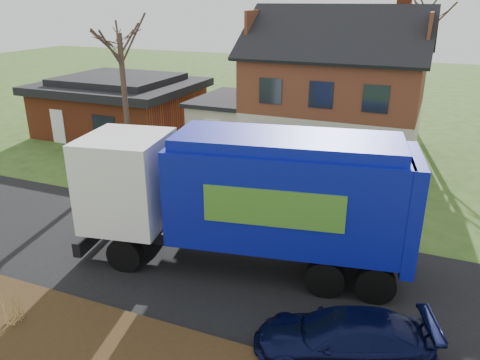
% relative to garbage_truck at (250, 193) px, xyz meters
% --- Properties ---
extents(ground, '(120.00, 120.00, 0.00)m').
position_rel_garbage_truck_xyz_m(ground, '(-2.14, -0.45, -2.64)').
color(ground, '#2E4B19').
rests_on(ground, ground).
extents(road, '(80.00, 7.00, 0.02)m').
position_rel_garbage_truck_xyz_m(road, '(-2.14, -0.45, -2.63)').
color(road, black).
rests_on(road, ground).
extents(mulch_verge, '(80.00, 3.50, 0.30)m').
position_rel_garbage_truck_xyz_m(mulch_verge, '(-2.14, -5.75, -2.49)').
color(mulch_verge, black).
rests_on(mulch_verge, ground).
extents(main_house, '(12.95, 8.95, 9.26)m').
position_rel_garbage_truck_xyz_m(main_house, '(-0.65, 13.45, 1.39)').
color(main_house, '#C4B49D').
rests_on(main_house, ground).
extents(ranch_house, '(9.80, 8.20, 3.70)m').
position_rel_garbage_truck_xyz_m(ranch_house, '(-14.14, 12.55, -0.83)').
color(ranch_house, '#963E20').
rests_on(ranch_house, ground).
extents(garbage_truck, '(11.01, 4.66, 4.58)m').
position_rel_garbage_truck_xyz_m(garbage_truck, '(0.00, 0.00, 0.00)').
color(garbage_truck, black).
rests_on(garbage_truck, ground).
extents(silver_sedan, '(5.02, 2.70, 1.57)m').
position_rel_garbage_truck_xyz_m(silver_sedan, '(-3.75, 4.49, -1.85)').
color(silver_sedan, '#A9AAB1').
rests_on(silver_sedan, ground).
extents(navy_wagon, '(4.72, 3.11, 1.27)m').
position_rel_garbage_truck_xyz_m(navy_wagon, '(3.73, -3.22, -2.00)').
color(navy_wagon, black).
rests_on(navy_wagon, ground).
extents(tree_front_west, '(3.18, 3.18, 9.46)m').
position_rel_garbage_truck_xyz_m(tree_front_west, '(-9.81, 7.21, 5.16)').
color(tree_front_west, '#47342A').
rests_on(tree_front_west, ground).
extents(grass_clump_mid, '(0.38, 0.31, 1.05)m').
position_rel_garbage_truck_xyz_m(grass_clump_mid, '(-4.62, -5.49, -1.81)').
color(grass_clump_mid, '#A78A4A').
rests_on(grass_clump_mid, mulch_verge).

